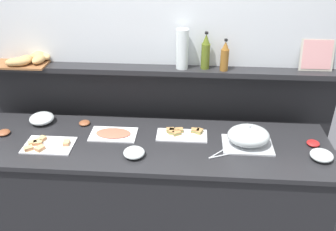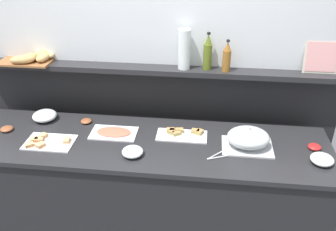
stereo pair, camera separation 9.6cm
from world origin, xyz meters
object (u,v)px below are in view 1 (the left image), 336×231
glass_bowl_large (322,156)px  framed_picture (317,55)px  condiment_bowl_cream (84,123)px  condiment_bowl_teal (4,133)px  glass_bowl_medium (134,153)px  water_carafe (182,49)px  sandwich_platter_rear (47,145)px  glass_bowl_small (42,119)px  condiment_bowl_dark (313,143)px  sandwich_platter_front (182,134)px  cold_cuts_platter (113,134)px  serving_tongs (220,154)px  olive_oil_bottle (206,52)px  vinegar_bottle_amber (225,57)px  bread_basket (29,60)px  serving_cloche (248,137)px

glass_bowl_large → framed_picture: 0.76m
condiment_bowl_cream → framed_picture: bearing=9.1°
condiment_bowl_teal → framed_picture: (2.24, 0.45, 0.49)m
glass_bowl_medium → water_carafe: size_ratio=0.48×
sandwich_platter_rear → glass_bowl_small: 0.34m
glass_bowl_small → condiment_bowl_dark: size_ratio=2.09×
sandwich_platter_front → framed_picture: framed_picture is taller
cold_cuts_platter → water_carafe: size_ratio=1.13×
cold_cuts_platter → glass_bowl_medium: bearing=-52.3°
glass_bowl_small → serving_tongs: (1.33, -0.33, -0.03)m
glass_bowl_small → water_carafe: (1.05, 0.23, 0.50)m
glass_bowl_small → sandwich_platter_front: bearing=-5.5°
sandwich_platter_front → olive_oil_bottle: (0.15, 0.34, 0.50)m
vinegar_bottle_amber → water_carafe: 0.31m
glass_bowl_medium → condiment_bowl_dark: bearing=10.1°
glass_bowl_medium → framed_picture: 1.49m
glass_bowl_small → bread_basket: bread_basket is taller
cold_cuts_platter → glass_bowl_small: bearing=166.7°
sandwich_platter_front → glass_bowl_large: 0.94m
condiment_bowl_teal → bread_basket: 0.58m
serving_cloche → serving_tongs: size_ratio=1.94×
condiment_bowl_cream → bread_basket: bread_basket is taller
sandwich_platter_rear → glass_bowl_medium: glass_bowl_medium is taller
glass_bowl_small → serving_tongs: bearing=-13.9°
olive_oil_bottle → sandwich_platter_front: bearing=-114.2°
glass_bowl_medium → framed_picture: (1.26, 0.64, 0.48)m
framed_picture → water_carafe: 0.98m
cold_cuts_platter → olive_oil_bottle: bearing=29.8°
glass_bowl_large → serving_cloche: bearing=165.0°
cold_cuts_platter → condiment_bowl_dark: bearing=-1.2°
vinegar_bottle_amber → water_carafe: bearing=176.3°
condiment_bowl_dark → water_carafe: (-0.92, 0.39, 0.52)m
sandwich_platter_front → condiment_bowl_teal: size_ratio=4.00×
condiment_bowl_teal → serving_tongs: bearing=-5.3°
sandwich_platter_front → serving_cloche: size_ratio=1.06×
glass_bowl_small → framed_picture: bearing=7.4°
glass_bowl_medium → serving_cloche: bearing=13.2°
glass_bowl_medium → vinegar_bottle_amber: bearing=44.7°
sandwich_platter_rear → sandwich_platter_front: (0.92, 0.21, 0.00)m
serving_cloche → serving_tongs: serving_cloche is taller
condiment_bowl_dark → glass_bowl_small: bearing=175.2°
glass_bowl_medium → olive_oil_bottle: 0.90m
serving_cloche → framed_picture: size_ratio=1.42×
vinegar_bottle_amber → framed_picture: size_ratio=0.98×
vinegar_bottle_amber → bread_basket: (-1.47, 0.02, -0.07)m
sandwich_platter_rear → vinegar_bottle_amber: bearing=23.1°
serving_tongs → vinegar_bottle_amber: (0.03, 0.53, 0.48)m
serving_tongs → sandwich_platter_front: bearing=139.1°
sandwich_platter_rear → glass_bowl_medium: bearing=-6.6°
glass_bowl_large → vinegar_bottle_amber: vinegar_bottle_amber is taller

